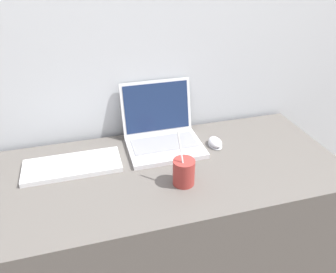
% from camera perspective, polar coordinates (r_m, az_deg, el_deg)
% --- Properties ---
extents(wall_back, '(7.00, 0.04, 2.50)m').
position_cam_1_polar(wall_back, '(1.43, -4.33, 19.64)').
color(wall_back, silver).
rests_on(wall_back, ground_plane).
extents(desk, '(1.43, 0.62, 0.74)m').
position_cam_1_polar(desk, '(1.56, -0.26, -16.63)').
color(desk, '#5B5651').
rests_on(desk, ground_plane).
extents(laptop, '(0.32, 0.30, 0.25)m').
position_cam_1_polar(laptop, '(1.44, -1.07, 0.81)').
color(laptop, silver).
rests_on(laptop, desk).
extents(drink_cup, '(0.08, 0.08, 0.21)m').
position_cam_1_polar(drink_cup, '(1.21, 2.76, -6.11)').
color(drink_cup, '#9E332D').
rests_on(drink_cup, desk).
extents(computer_mouse, '(0.06, 0.09, 0.04)m').
position_cam_1_polar(computer_mouse, '(1.46, 8.22, -1.05)').
color(computer_mouse, '#B2B2B7').
rests_on(computer_mouse, desk).
extents(external_keyboard, '(0.38, 0.16, 0.02)m').
position_cam_1_polar(external_keyboard, '(1.36, -16.30, -4.91)').
color(external_keyboard, silver).
rests_on(external_keyboard, desk).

